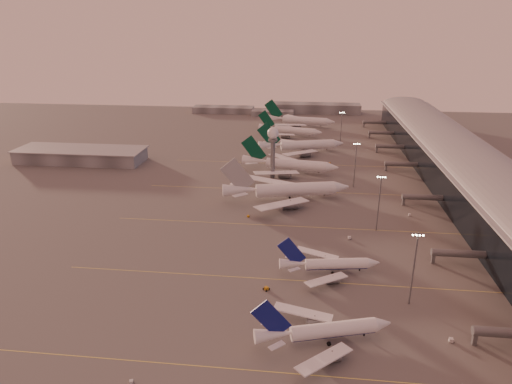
# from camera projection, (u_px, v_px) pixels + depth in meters

# --- Properties ---
(ground) EXTENTS (700.00, 700.00, 0.00)m
(ground) POSITION_uv_depth(u_px,v_px,m) (229.00, 292.00, 150.77)
(ground) COLOR #4D4B4B
(ground) RESTS_ON ground
(taxiway_markings) EXTENTS (180.00, 185.25, 0.02)m
(taxiway_markings) POSITION_uv_depth(u_px,v_px,m) (318.00, 226.00, 199.77)
(taxiway_markings) COLOR #ECD853
(taxiway_markings) RESTS_ON ground
(terminal) EXTENTS (57.00, 362.00, 23.04)m
(terminal) POSITION_uv_depth(u_px,v_px,m) (467.00, 172.00, 238.25)
(terminal) COLOR black
(terminal) RESTS_ON ground
(hangar) EXTENTS (82.00, 27.00, 8.50)m
(hangar) POSITION_uv_depth(u_px,v_px,m) (81.00, 155.00, 292.46)
(hangar) COLOR #5C5E63
(hangar) RESTS_ON ground
(radar_tower) EXTENTS (6.40, 6.40, 31.10)m
(radar_tower) POSITION_uv_depth(u_px,v_px,m) (273.00, 143.00, 254.79)
(radar_tower) COLOR slate
(radar_tower) RESTS_ON ground
(mast_a) EXTENTS (3.60, 0.56, 25.00)m
(mast_a) POSITION_uv_depth(u_px,v_px,m) (414.00, 266.00, 139.85)
(mast_a) COLOR slate
(mast_a) RESTS_ON ground
(mast_b) EXTENTS (3.60, 0.56, 25.00)m
(mast_b) POSITION_uv_depth(u_px,v_px,m) (379.00, 200.00, 191.42)
(mast_b) COLOR slate
(mast_b) RESTS_ON ground
(mast_c) EXTENTS (3.60, 0.56, 25.00)m
(mast_c) POSITION_uv_depth(u_px,v_px,m) (355.00, 163.00, 243.20)
(mast_c) COLOR slate
(mast_c) RESTS_ON ground
(mast_d) EXTENTS (3.60, 0.56, 25.00)m
(mast_d) POSITION_uv_depth(u_px,v_px,m) (341.00, 127.00, 327.27)
(mast_d) COLOR slate
(mast_d) RESTS_ON ground
(distant_horizon) EXTENTS (165.00, 37.50, 9.00)m
(distant_horizon) POSITION_uv_depth(u_px,v_px,m) (286.00, 109.00, 452.11)
(distant_horizon) COLOR #5C5E63
(distant_horizon) RESTS_ON ground
(narrowbody_near) EXTENTS (39.18, 30.82, 15.72)m
(narrowbody_near) POSITION_uv_depth(u_px,v_px,m) (324.00, 333.00, 126.13)
(narrowbody_near) COLOR white
(narrowbody_near) RESTS_ON ground
(narrowbody_mid) EXTENTS (36.61, 29.01, 14.38)m
(narrowbody_mid) POSITION_uv_depth(u_px,v_px,m) (329.00, 266.00, 161.63)
(narrowbody_mid) COLOR white
(narrowbody_mid) RESTS_ON ground
(widebody_white) EXTENTS (64.11, 50.80, 22.91)m
(widebody_white) POSITION_uv_depth(u_px,v_px,m) (287.00, 192.00, 228.75)
(widebody_white) COLOR white
(widebody_white) RESTS_ON ground
(greentail_a) EXTENTS (58.42, 46.87, 21.30)m
(greentail_a) POSITION_uv_depth(u_px,v_px,m) (290.00, 166.00, 270.81)
(greentail_a) COLOR white
(greentail_a) RESTS_ON ground
(greentail_b) EXTENTS (59.36, 47.29, 22.09)m
(greentail_b) POSITION_uv_depth(u_px,v_px,m) (302.00, 147.00, 312.88)
(greentail_b) COLOR white
(greentail_b) RESTS_ON ground
(greentail_c) EXTENTS (51.58, 41.14, 19.11)m
(greentail_c) POSITION_uv_depth(u_px,v_px,m) (290.00, 132.00, 359.68)
(greentail_c) COLOR white
(greentail_c) RESTS_ON ground
(greentail_d) EXTENTS (61.32, 49.14, 22.41)m
(greentail_d) POSITION_uv_depth(u_px,v_px,m) (300.00, 122.00, 392.28)
(greentail_d) COLOR white
(greentail_d) RESTS_ON ground
(gsv_truck_a) EXTENTS (5.23, 3.33, 1.99)m
(gsv_truck_a) POSITION_uv_depth(u_px,v_px,m) (133.00, 380.00, 112.31)
(gsv_truck_a) COLOR silver
(gsv_truck_a) RESTS_ON ground
(gsv_catering_a) EXTENTS (5.73, 3.01, 4.56)m
(gsv_catering_a) POSITION_uv_depth(u_px,v_px,m) (453.00, 335.00, 126.49)
(gsv_catering_a) COLOR silver
(gsv_catering_a) RESTS_ON ground
(gsv_tug_mid) EXTENTS (4.51, 4.44, 1.13)m
(gsv_tug_mid) POSITION_uv_depth(u_px,v_px,m) (266.00, 289.00, 151.82)
(gsv_tug_mid) COLOR #C58617
(gsv_tug_mid) RESTS_ON ground
(gsv_truck_b) EXTENTS (6.56, 3.60, 2.51)m
(gsv_truck_b) POSITION_uv_depth(u_px,v_px,m) (351.00, 236.00, 187.41)
(gsv_truck_b) COLOR silver
(gsv_truck_b) RESTS_ON ground
(gsv_truck_c) EXTENTS (4.50, 4.92, 1.99)m
(gsv_truck_c) POSITION_uv_depth(u_px,v_px,m) (249.00, 215.00, 209.17)
(gsv_truck_c) COLOR #C58617
(gsv_truck_c) RESTS_ON ground
(gsv_catering_b) EXTENTS (4.95, 2.39, 4.05)m
(gsv_catering_b) POSITION_uv_depth(u_px,v_px,m) (410.00, 212.00, 209.89)
(gsv_catering_b) COLOR silver
(gsv_catering_b) RESTS_ON ground
(gsv_tug_far) EXTENTS (2.96, 3.77, 0.94)m
(gsv_tug_far) POSITION_uv_depth(u_px,v_px,m) (287.00, 186.00, 247.68)
(gsv_tug_far) COLOR silver
(gsv_tug_far) RESTS_ON ground
(gsv_truck_d) EXTENTS (3.15, 6.29, 2.43)m
(gsv_truck_d) POSITION_uv_depth(u_px,v_px,m) (248.00, 173.00, 266.35)
(gsv_truck_d) COLOR silver
(gsv_truck_d) RESTS_ON ground
(gsv_tug_hangar) EXTENTS (3.93, 2.43, 1.10)m
(gsv_tug_hangar) POSITION_uv_depth(u_px,v_px,m) (330.00, 163.00, 287.71)
(gsv_tug_hangar) COLOR #C58617
(gsv_tug_hangar) RESTS_ON ground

